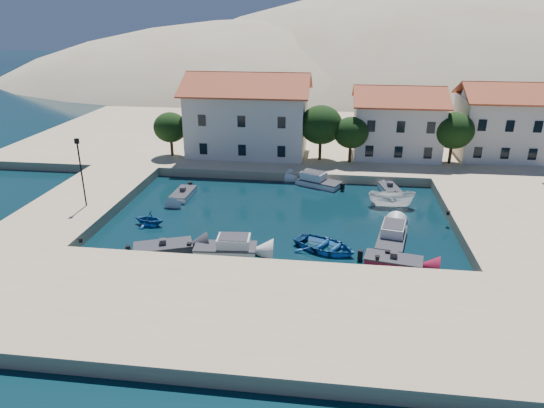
{
  "coord_description": "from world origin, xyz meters",
  "views": [
    {
      "loc": [
        4.5,
        -30.38,
        17.36
      ],
      "look_at": [
        -0.47,
        8.02,
        2.0
      ],
      "focal_mm": 32.0,
      "sensor_mm": 36.0,
      "label": 1
    }
  ],
  "objects": [
    {
      "name": "ground",
      "position": [
        0.0,
        0.0,
        0.0
      ],
      "size": [
        400.0,
        400.0,
        0.0
      ],
      "primitive_type": "plane",
      "color": "black",
      "rests_on": "ground"
    },
    {
      "name": "quay_south",
      "position": [
        0.0,
        -6.0,
        0.5
      ],
      "size": [
        52.0,
        12.0,
        1.0
      ],
      "primitive_type": "cube",
      "color": "tan",
      "rests_on": "ground"
    },
    {
      "name": "quay_east",
      "position": [
        20.5,
        10.0,
        0.5
      ],
      "size": [
        11.0,
        20.0,
        1.0
      ],
      "primitive_type": "cube",
      "color": "tan",
      "rests_on": "ground"
    },
    {
      "name": "quay_west",
      "position": [
        -19.0,
        10.0,
        0.5
      ],
      "size": [
        8.0,
        20.0,
        1.0
      ],
      "primitive_type": "cube",
      "color": "tan",
      "rests_on": "ground"
    },
    {
      "name": "quay_north",
      "position": [
        2.0,
        38.0,
        0.5
      ],
      "size": [
        80.0,
        36.0,
        1.0
      ],
      "primitive_type": "cube",
      "color": "tan",
      "rests_on": "ground"
    },
    {
      "name": "hills",
      "position": [
        20.64,
        123.62,
        -23.4
      ],
      "size": [
        254.0,
        176.0,
        99.0
      ],
      "color": "tan",
      "rests_on": "ground"
    },
    {
      "name": "building_left",
      "position": [
        -6.0,
        28.0,
        5.94
      ],
      "size": [
        14.7,
        9.45,
        9.7
      ],
      "color": "silver",
      "rests_on": "quay_north"
    },
    {
      "name": "building_mid",
      "position": [
        12.0,
        29.0,
        5.22
      ],
      "size": [
        10.5,
        8.4,
        8.3
      ],
      "color": "silver",
      "rests_on": "quay_north"
    },
    {
      "name": "building_right",
      "position": [
        24.0,
        30.0,
        5.47
      ],
      "size": [
        9.45,
        8.4,
        8.8
      ],
      "color": "silver",
      "rests_on": "quay_north"
    },
    {
      "name": "trees",
      "position": [
        4.51,
        25.46,
        4.84
      ],
      "size": [
        37.3,
        5.3,
        6.45
      ],
      "color": "#382314",
      "rests_on": "quay_north"
    },
    {
      "name": "lamppost",
      "position": [
        -17.5,
        8.0,
        4.75
      ],
      "size": [
        0.35,
        0.25,
        6.22
      ],
      "color": "black",
      "rests_on": "quay_west"
    },
    {
      "name": "bollards",
      "position": [
        2.8,
        3.87,
        1.15
      ],
      "size": [
        29.36,
        9.56,
        0.3
      ],
      "color": "black",
      "rests_on": "ground"
    },
    {
      "name": "motorboat_grey_sw",
      "position": [
        -8.23,
        2.01,
        0.29
      ],
      "size": [
        4.88,
        3.48,
        1.25
      ],
      "rotation": [
        0.0,
        0.0,
        0.38
      ],
      "color": "#333338",
      "rests_on": "ground"
    },
    {
      "name": "cabin_cruiser_south",
      "position": [
        -3.36,
        2.34,
        0.48
      ],
      "size": [
        4.93,
        2.4,
        1.6
      ],
      "rotation": [
        0.0,
        0.0,
        0.08
      ],
      "color": "white",
      "rests_on": "ground"
    },
    {
      "name": "rowboat_south",
      "position": [
        4.26,
        3.87,
        0.0
      ],
      "size": [
        6.18,
        5.54,
        1.05
      ],
      "primitive_type": "imported",
      "rotation": [
        0.0,
        0.0,
        1.1
      ],
      "color": "#194F8D",
      "rests_on": "ground"
    },
    {
      "name": "motorboat_red_se",
      "position": [
        9.31,
        2.08,
        0.29
      ],
      "size": [
        4.44,
        2.63,
        1.25
      ],
      "rotation": [
        0.0,
        0.0,
        -0.19
      ],
      "color": "maroon",
      "rests_on": "ground"
    },
    {
      "name": "cabin_cruiser_east",
      "position": [
        9.55,
        5.72,
        0.48
      ],
      "size": [
        3.07,
        5.45,
        1.6
      ],
      "rotation": [
        0.0,
        0.0,
        1.37
      ],
      "color": "white",
      "rests_on": "ground"
    },
    {
      "name": "boat_east",
      "position": [
        10.3,
        13.88,
        0.0
      ],
      "size": [
        4.41,
        1.69,
        1.7
      ],
      "primitive_type": "imported",
      "rotation": [
        0.0,
        0.0,
        1.56
      ],
      "color": "white",
      "rests_on": "ground"
    },
    {
      "name": "motorboat_white_ne",
      "position": [
        10.53,
        17.95,
        0.3
      ],
      "size": [
        2.31,
        3.7,
        1.25
      ],
      "rotation": [
        0.0,
        0.0,
        1.79
      ],
      "color": "white",
      "rests_on": "ground"
    },
    {
      "name": "rowboat_west",
      "position": [
        -11.13,
        6.73,
        0.0
      ],
      "size": [
        3.1,
        2.79,
        1.45
      ],
      "primitive_type": "imported",
      "rotation": [
        0.0,
        0.0,
        -1.74
      ],
      "color": "#194F8D",
      "rests_on": "ground"
    },
    {
      "name": "motorboat_white_west",
      "position": [
        -10.25,
        13.78,
        0.29
      ],
      "size": [
        1.86,
        3.97,
        1.25
      ],
      "rotation": [
        0.0,
        0.0,
        -1.6
      ],
      "color": "white",
      "rests_on": "ground"
    },
    {
      "name": "cabin_cruiser_north",
      "position": [
        3.16,
        19.0,
        0.48
      ],
      "size": [
        5.19,
        3.9,
        1.6
      ],
      "rotation": [
        0.0,
        0.0,
        2.69
      ],
      "color": "white",
      "rests_on": "ground"
    }
  ]
}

